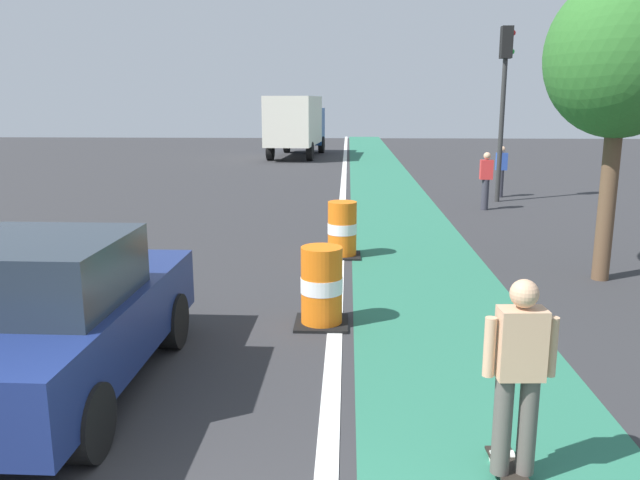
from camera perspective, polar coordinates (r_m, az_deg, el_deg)
name	(u,v)px	position (r m, az deg, el deg)	size (l,w,h in m)	color
bike_lane_strip	(405,232)	(15.01, 7.61, 0.74)	(2.50, 80.00, 0.01)	#286B51
lane_divider_stripe	(341,231)	(14.95, 1.87, 0.80)	(0.20, 80.00, 0.01)	silver
skateboarder_on_lane	(518,376)	(5.29, 17.35, -11.53)	(0.57, 0.81, 1.69)	black
parked_sedan_nearest	(53,318)	(7.10, -22.82, -6.43)	(1.95, 4.12, 1.70)	navy
traffic_barrel_front	(322,287)	(8.64, 0.14, -4.25)	(0.73, 0.73, 1.09)	orange
traffic_barrel_mid	(342,230)	(12.44, 2.00, 0.91)	(0.73, 0.73, 1.09)	orange
delivery_truck_down_block	(297,123)	(34.94, -2.11, 10.47)	(2.84, 7.75, 3.23)	silver
traffic_light_corner	(504,83)	(19.91, 16.17, 13.34)	(0.41, 0.32, 5.10)	#2D2D2D
pedestrian_crossing	(501,170)	(20.98, 15.91, 6.06)	(0.34, 0.20, 1.61)	#33333D
pedestrian_waiting	(486,179)	(18.38, 14.64, 5.29)	(0.34, 0.20, 1.61)	#33333D
street_tree_sidewalk	(621,58)	(11.61, 25.37, 14.51)	(2.40, 2.40, 5.00)	brown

